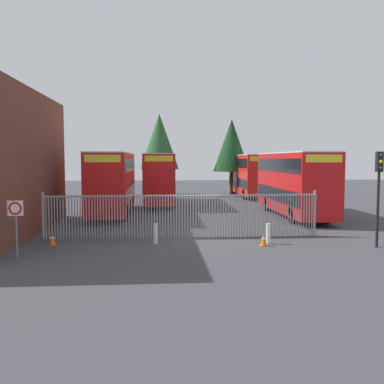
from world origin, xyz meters
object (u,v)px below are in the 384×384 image
(double_decker_bus_near_gate, at_px, (294,181))
(traffic_light_kerbside, at_px, (379,181))
(double_decker_bus_behind_fence_left, at_px, (113,181))
(speed_limit_sign_post, at_px, (16,215))
(bollard_near_left, at_px, (156,234))
(double_decker_bus_far_back, at_px, (249,174))
(double_decker_bus_behind_fence_right, at_px, (159,177))
(bollard_center_front, at_px, (268,234))
(traffic_cone_by_gate, at_px, (52,239))
(traffic_cone_mid_forecourt, at_px, (264,240))

(double_decker_bus_near_gate, relative_size, traffic_light_kerbside, 2.51)
(double_decker_bus_behind_fence_left, bearing_deg, speed_limit_sign_post, -99.37)
(double_decker_bus_near_gate, height_order, traffic_light_kerbside, double_decker_bus_near_gate)
(bollard_near_left, bearing_deg, double_decker_bus_behind_fence_left, 105.93)
(double_decker_bus_far_back, relative_size, bollard_near_left, 11.38)
(double_decker_bus_behind_fence_right, xyz_separation_m, bollard_center_front, (5.11, -18.29, -1.95))
(double_decker_bus_behind_fence_right, distance_m, traffic_cone_by_gate, 18.65)
(bollard_center_front, relative_size, traffic_cone_mid_forecourt, 1.61)
(double_decker_bus_far_back, relative_size, bollard_center_front, 11.38)
(bollard_near_left, height_order, traffic_cone_by_gate, bollard_near_left)
(double_decker_bus_behind_fence_left, bearing_deg, double_decker_bus_behind_fence_right, 64.18)
(double_decker_bus_near_gate, bearing_deg, bollard_center_front, -114.02)
(bollard_near_left, relative_size, speed_limit_sign_post, 0.40)
(bollard_center_front, bearing_deg, traffic_cone_by_gate, 177.57)
(speed_limit_sign_post, relative_size, traffic_light_kerbside, 0.56)
(double_decker_bus_near_gate, height_order, double_decker_bus_behind_fence_right, same)
(double_decker_bus_near_gate, relative_size, traffic_cone_by_gate, 18.32)
(double_decker_bus_behind_fence_right, height_order, double_decker_bus_far_back, same)
(traffic_light_kerbside, bearing_deg, traffic_cone_mid_forecourt, 172.22)
(double_decker_bus_far_back, bearing_deg, traffic_cone_mid_forecourt, -100.41)
(double_decker_bus_far_back, bearing_deg, double_decker_bus_behind_fence_left, -133.05)
(double_decker_bus_near_gate, relative_size, double_decker_bus_behind_fence_left, 1.00)
(double_decker_bus_behind_fence_left, relative_size, double_decker_bus_far_back, 1.00)
(bollard_center_front, bearing_deg, double_decker_bus_near_gate, 65.98)
(bollard_center_front, bearing_deg, double_decker_bus_behind_fence_left, 126.30)
(double_decker_bus_behind_fence_right, xyz_separation_m, traffic_cone_by_gate, (-4.91, -17.86, -2.13))
(bollard_center_front, distance_m, speed_limit_sign_post, 11.04)
(traffic_cone_by_gate, bearing_deg, bollard_center_front, -2.43)
(double_decker_bus_near_gate, bearing_deg, double_decker_bus_behind_fence_right, 136.41)
(bollard_near_left, distance_m, traffic_cone_by_gate, 4.75)
(double_decker_bus_behind_fence_right, bearing_deg, traffic_light_kerbside, -63.29)
(double_decker_bus_behind_fence_right, bearing_deg, speed_limit_sign_post, -105.13)
(double_decker_bus_far_back, height_order, bollard_near_left, double_decker_bus_far_back)
(double_decker_bus_behind_fence_right, distance_m, bollard_near_left, 17.95)
(double_decker_bus_far_back, distance_m, speed_limit_sign_post, 31.40)
(double_decker_bus_behind_fence_right, distance_m, traffic_cone_mid_forecourt, 19.48)
(bollard_center_front, xyz_separation_m, traffic_cone_by_gate, (-10.02, 0.43, -0.19))
(traffic_cone_mid_forecourt, height_order, traffic_light_kerbside, traffic_light_kerbside)
(bollard_near_left, height_order, traffic_cone_mid_forecourt, bollard_near_left)
(double_decker_bus_behind_fence_left, xyz_separation_m, bollard_center_front, (8.41, -11.45, -1.95))
(double_decker_bus_far_back, relative_size, traffic_cone_mid_forecourt, 18.32)
(double_decker_bus_far_back, distance_m, traffic_cone_by_gate, 28.69)
(bollard_near_left, height_order, bollard_center_front, same)
(double_decker_bus_far_back, xyz_separation_m, traffic_light_kerbside, (0.30, -26.31, 0.56))
(double_decker_bus_far_back, bearing_deg, double_decker_bus_behind_fence_right, -144.12)
(double_decker_bus_far_back, relative_size, speed_limit_sign_post, 4.50)
(bollard_center_front, bearing_deg, traffic_light_kerbside, -13.93)
(double_decker_bus_near_gate, distance_m, bollard_center_front, 10.50)
(double_decker_bus_far_back, height_order, speed_limit_sign_post, double_decker_bus_far_back)
(double_decker_bus_behind_fence_left, distance_m, double_decker_bus_far_back, 18.74)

